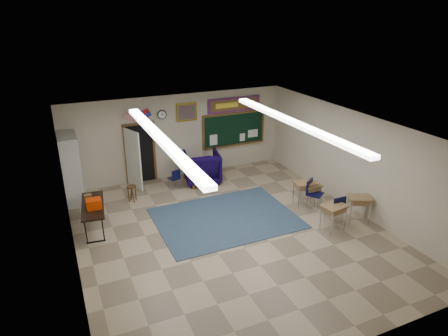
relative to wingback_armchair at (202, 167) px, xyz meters
name	(u,v)px	position (x,y,z in m)	size (l,w,h in m)	color
floor	(231,233)	(-0.54, -3.58, -0.55)	(9.00, 9.00, 0.00)	tan
back_wall	(178,136)	(-0.54, 0.92, 0.95)	(8.00, 0.04, 3.00)	#ACA18B
front_wall	(346,284)	(-0.54, -8.08, 0.95)	(8.00, 0.04, 3.00)	#ACA18B
left_wall	(70,213)	(-4.54, -3.58, 0.95)	(0.04, 9.00, 3.00)	#ACA18B
right_wall	(352,161)	(3.46, -3.58, 0.95)	(0.04, 9.00, 3.00)	#ACA18B
ceiling	(232,128)	(-0.54, -3.58, 2.45)	(8.00, 9.00, 0.04)	silver
area_rug	(226,218)	(-0.34, -2.78, -0.54)	(4.00, 3.00, 0.02)	#31465D
fluorescent_strips	(232,130)	(-0.54, -3.58, 2.39)	(3.86, 6.00, 0.10)	white
doorway	(138,155)	(-2.05, 0.77, 0.50)	(1.10, 0.89, 2.16)	black
chalkboard	(234,130)	(1.66, 0.88, 0.91)	(2.55, 0.14, 1.30)	brown
bulletin_board	(234,104)	(1.66, 0.89, 1.90)	(2.10, 0.05, 0.55)	#A51A0E
framed_art_print	(187,112)	(-0.19, 0.89, 1.80)	(0.75, 0.05, 0.65)	olive
wall_clock	(162,115)	(-1.09, 0.89, 1.80)	(0.32, 0.05, 0.32)	black
wall_flags	(137,114)	(-1.94, 0.86, 1.93)	(1.16, 0.06, 0.70)	red
storage_cabinet	(71,169)	(-4.26, 0.27, 0.54)	(0.59, 1.25, 2.20)	#B4B3AF
wingback_armchair	(202,167)	(0.00, 0.00, 0.00)	(1.18, 1.22, 1.11)	black
student_chair_reading	(174,179)	(-1.08, -0.13, -0.20)	(0.35, 0.35, 0.71)	black
student_chair_desk_a	(334,209)	(2.33, -4.32, -0.10)	(0.46, 0.46, 0.92)	black
student_chair_desk_b	(315,195)	(2.41, -3.31, -0.09)	(0.46, 0.46, 0.92)	black
student_desk_front_left	(304,192)	(2.25, -2.99, -0.12)	(0.71, 0.57, 0.78)	olive
student_desk_front_right	(311,194)	(2.44, -3.07, -0.17)	(0.58, 0.44, 0.69)	olive
student_desk_back_left	(333,216)	(2.07, -4.61, -0.12)	(0.72, 0.58, 0.78)	olive
student_desk_back_right	(359,207)	(3.09, -4.47, -0.12)	(0.79, 0.71, 0.77)	olive
folding_table	(94,215)	(-3.92, -1.79, -0.15)	(0.79, 1.82, 1.00)	black
wooden_stool	(132,193)	(-2.60, -0.54, -0.28)	(0.30, 0.30, 0.53)	#523618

